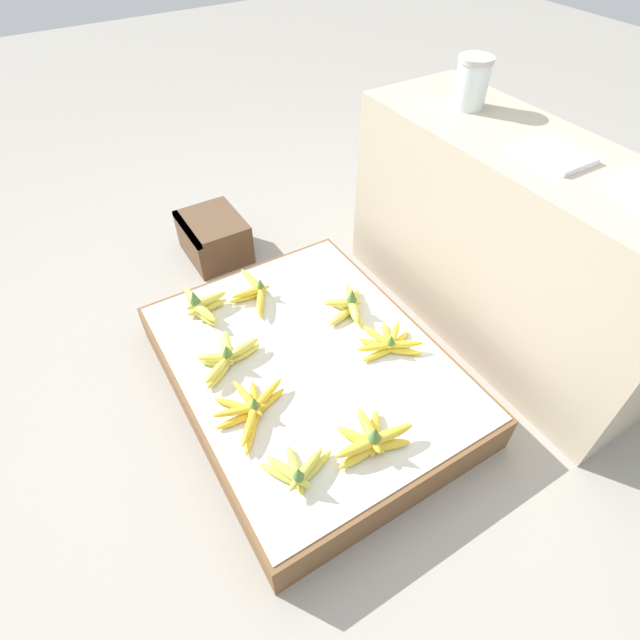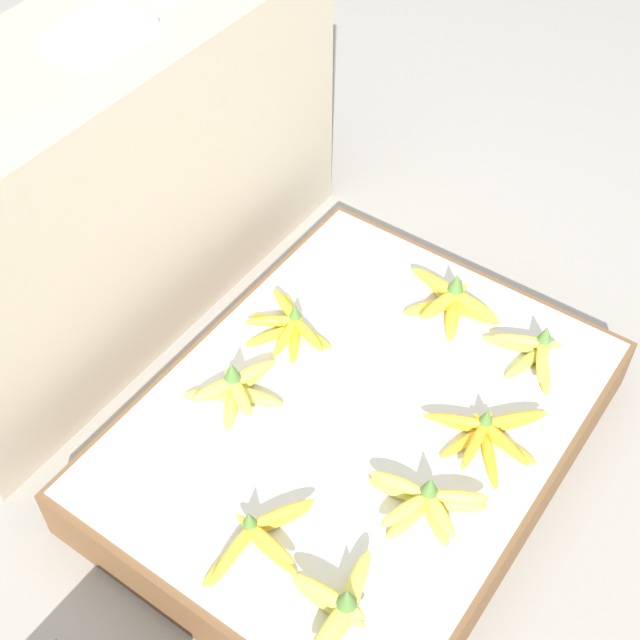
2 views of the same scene
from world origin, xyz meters
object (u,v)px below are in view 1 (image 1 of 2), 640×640
banana_bunch_front_left (200,306)px  banana_bunch_front_midright (251,410)px  banana_bunch_middle_left (255,292)px  banana_bunch_front_right (297,471)px  banana_bunch_middle_right (371,440)px  banana_bunch_back_midright (388,343)px  glass_jar (472,82)px  banana_bunch_back_midleft (349,306)px  banana_bunch_front_midleft (226,357)px  wooden_crate (214,237)px

banana_bunch_front_left → banana_bunch_front_midright: 0.50m
banana_bunch_middle_left → banana_bunch_front_right: bearing=-17.3°
banana_bunch_middle_right → banana_bunch_back_midright: banana_bunch_middle_right is taller
banana_bunch_middle_left → glass_jar: 1.05m
banana_bunch_back_midleft → glass_jar: 0.86m
banana_bunch_front_midright → banana_bunch_front_midleft: bearing=174.8°
banana_bunch_front_midleft → banana_bunch_front_right: (0.48, -0.00, -0.00)m
banana_bunch_middle_right → banana_bunch_middle_left: bearing=-179.7°
banana_bunch_front_midleft → banana_bunch_middle_right: bearing=24.3°
banana_bunch_front_right → banana_bunch_middle_left: size_ratio=0.79×
banana_bunch_front_midleft → banana_bunch_front_right: 0.48m
wooden_crate → banana_bunch_front_midleft: banana_bunch_front_midleft is taller
banana_bunch_front_midleft → banana_bunch_back_midright: bearing=65.8°
wooden_crate → banana_bunch_middle_left: bearing=-4.2°
wooden_crate → glass_jar: (0.64, 0.78, 0.73)m
banana_bunch_front_midright → banana_bunch_middle_right: bearing=41.6°
banana_bunch_front_left → banana_bunch_middle_right: same height
banana_bunch_front_midright → banana_bunch_front_right: banana_bunch_front_right is taller
banana_bunch_front_left → banana_bunch_middle_right: size_ratio=0.94×
banana_bunch_back_midright → banana_bunch_front_midright: bearing=-90.0°
banana_bunch_front_left → glass_jar: glass_jar is taller
banana_bunch_front_midleft → banana_bunch_back_midright: (0.23, 0.51, -0.01)m
banana_bunch_front_left → banana_bunch_middle_left: bearing=82.9°
banana_bunch_front_right → banana_bunch_middle_left: banana_bunch_front_right is taller
banana_bunch_front_left → banana_bunch_middle_left: (0.03, 0.21, -0.01)m
banana_bunch_middle_right → glass_jar: (-0.64, 0.81, 0.64)m
banana_bunch_back_midleft → banana_bunch_middle_left: bearing=-134.4°
banana_bunch_middle_right → banana_bunch_back_midleft: size_ratio=1.19×
banana_bunch_middle_left → glass_jar: size_ratio=1.64×
wooden_crate → banana_bunch_middle_left: 0.53m
banana_bunch_front_left → banana_bunch_back_midleft: bearing=59.0°
wooden_crate → banana_bunch_front_right: size_ratio=1.45×
banana_bunch_back_midleft → banana_bunch_back_midright: (0.22, 0.02, -0.01)m
glass_jar → banana_bunch_middle_right: bearing=-51.6°
banana_bunch_middle_right → banana_bunch_back_midleft: 0.57m
banana_bunch_back_midleft → glass_jar: bearing=104.2°
wooden_crate → banana_bunch_middle_right: bearing=-1.5°
banana_bunch_front_midleft → banana_bunch_middle_right: (0.51, 0.23, 0.00)m
banana_bunch_front_midright → banana_bunch_back_midleft: (-0.22, 0.51, 0.01)m
banana_bunch_back_midleft → banana_bunch_back_midright: size_ratio=0.95×
banana_bunch_front_midleft → banana_bunch_middle_right: 0.56m
banana_bunch_front_midleft → banana_bunch_middle_right: banana_bunch_middle_right is taller
banana_bunch_front_left → glass_jar: 1.22m
banana_bunch_middle_right → banana_bunch_back_midleft: (-0.50, 0.26, -0.00)m
banana_bunch_front_right → banana_bunch_middle_right: 0.23m
banana_bunch_front_left → banana_bunch_back_midright: 0.70m
banana_bunch_back_midleft → glass_jar: (-0.14, 0.56, 0.64)m
wooden_crate → banana_bunch_middle_right: size_ratio=1.22×
banana_bunch_front_midright → banana_bunch_back_midleft: size_ratio=1.22×
banana_bunch_front_left → banana_bunch_back_midright: size_ratio=1.07×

